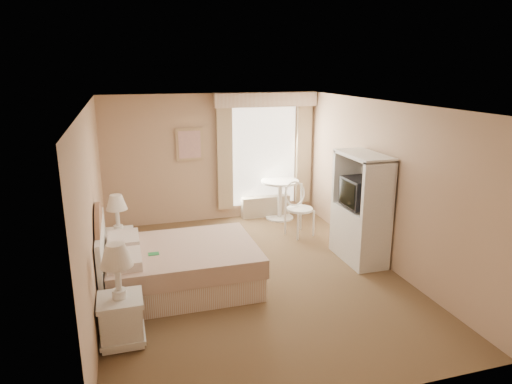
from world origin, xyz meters
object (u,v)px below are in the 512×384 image
object	(u,v)px
round_table	(280,193)
cafe_chair	(298,204)
nightstand_far	(119,237)
bed	(174,265)
armoire	(360,217)
nightstand_near	(121,307)

from	to	relation	value
round_table	cafe_chair	xyz separation A→B (m)	(0.01, -0.94, 0.04)
cafe_chair	nightstand_far	bearing A→B (deg)	169.18
bed	round_table	distance (m)	3.43
nightstand_far	round_table	distance (m)	3.39
bed	armoire	xyz separation A→B (m)	(2.94, 0.16, 0.37)
round_table	armoire	world-z (taller)	armoire
nightstand_near	cafe_chair	size ratio (longest dim) A/B	1.18
nightstand_far	cafe_chair	distance (m)	3.15
armoire	round_table	bearing A→B (deg)	103.10
round_table	bed	bearing A→B (deg)	-134.56
round_table	nightstand_far	bearing A→B (deg)	-157.21
bed	nightstand_near	xyz separation A→B (m)	(-0.72, -1.16, 0.10)
round_table	cafe_chair	size ratio (longest dim) A/B	0.81
bed	nightstand_near	bearing A→B (deg)	-121.63
nightstand_far	round_table	size ratio (longest dim) A/B	1.36
bed	nightstand_near	world-z (taller)	bed
nightstand_near	armoire	bearing A→B (deg)	19.95
bed	nightstand_far	world-z (taller)	bed
round_table	cafe_chair	world-z (taller)	cafe_chair
nightstand_near	cafe_chair	bearing A→B (deg)	40.41
bed	round_table	size ratio (longest dim) A/B	2.63
cafe_chair	armoire	distance (m)	1.44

